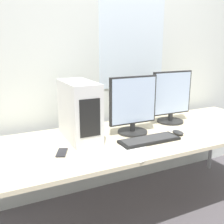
# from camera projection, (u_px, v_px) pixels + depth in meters

# --- Properties ---
(wall_back) EXTENTS (8.00, 0.07, 2.70)m
(wall_back) POSITION_uv_depth(u_px,v_px,m) (109.00, 50.00, 2.40)
(wall_back) COLOR silver
(wall_back) RESTS_ON ground_plane
(desk) EXTENTS (2.54, 0.87, 0.71)m
(desk) POSITION_uv_depth(u_px,v_px,m) (139.00, 139.00, 2.08)
(desk) COLOR beige
(desk) RESTS_ON ground_plane
(pc_tower) EXTENTS (0.21, 0.45, 0.43)m
(pc_tower) POSITION_uv_depth(u_px,v_px,m) (79.00, 111.00, 1.93)
(pc_tower) COLOR silver
(pc_tower) RESTS_ON desk
(monitor_main) EXTENTS (0.40, 0.24, 0.46)m
(monitor_main) POSITION_uv_depth(u_px,v_px,m) (133.00, 106.00, 2.05)
(monitor_main) COLOR black
(monitor_main) RESTS_ON desk
(monitor_right_near) EXTENTS (0.40, 0.24, 0.46)m
(monitor_right_near) POSITION_uv_depth(u_px,v_px,m) (172.00, 98.00, 2.34)
(monitor_right_near) COLOR black
(monitor_right_near) RESTS_ON desk
(keyboard) EXTENTS (0.46, 0.15, 0.02)m
(keyboard) POSITION_uv_depth(u_px,v_px,m) (149.00, 140.00, 1.92)
(keyboard) COLOR black
(keyboard) RESTS_ON desk
(mouse) EXTENTS (0.07, 0.11, 0.03)m
(mouse) POSITION_uv_depth(u_px,v_px,m) (178.00, 133.00, 2.06)
(mouse) COLOR #2D2D2D
(mouse) RESTS_ON desk
(cell_phone) EXTENTS (0.11, 0.15, 0.01)m
(cell_phone) POSITION_uv_depth(u_px,v_px,m) (62.00, 153.00, 1.71)
(cell_phone) COLOR #232328
(cell_phone) RESTS_ON desk
(paper_sheet_left) EXTENTS (0.27, 0.34, 0.00)m
(paper_sheet_left) POSITION_uv_depth(u_px,v_px,m) (136.00, 151.00, 1.75)
(paper_sheet_left) COLOR white
(paper_sheet_left) RESTS_ON desk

